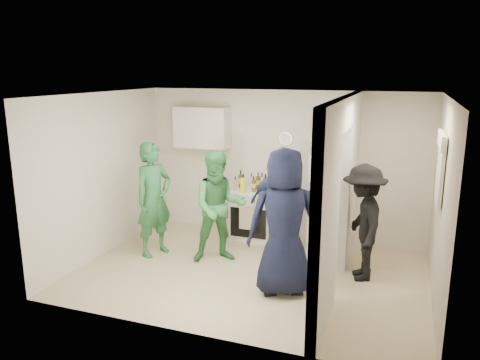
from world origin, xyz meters
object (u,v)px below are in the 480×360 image
(person_navy, at_px, (284,222))
(person_nook, at_px, (363,223))
(fridge, at_px, (331,202))
(person_green_center, at_px, (219,207))
(yellow_cup_stack_top, at_px, (347,148))
(stove, at_px, (254,214))
(blue_bowl, at_px, (328,140))
(person_denim, at_px, (279,205))
(person_green_left, at_px, (154,199))
(wicker_basket, at_px, (328,149))

(person_navy, bearing_deg, person_nook, -163.52)
(fridge, distance_m, person_green_center, 1.82)
(yellow_cup_stack_top, bearing_deg, person_nook, -67.25)
(stove, relative_size, person_nook, 0.53)
(stove, height_order, person_nook, person_nook)
(person_nook, bearing_deg, blue_bowl, -160.22)
(blue_bowl, bearing_deg, yellow_cup_stack_top, -25.11)
(stove, bearing_deg, yellow_cup_stack_top, -4.89)
(fridge, bearing_deg, yellow_cup_stack_top, -24.44)
(person_denim, height_order, person_nook, person_denim)
(person_green_left, xyz_separation_m, person_nook, (3.11, 0.18, -0.08))
(person_green_left, height_order, person_navy, person_navy)
(wicker_basket, relative_size, person_green_center, 0.21)
(person_green_left, relative_size, person_navy, 0.93)
(stove, xyz_separation_m, person_navy, (0.98, -1.77, 0.53))
(stove, bearing_deg, person_denim, -45.66)
(stove, xyz_separation_m, person_green_left, (-1.24, -1.17, 0.46))
(wicker_basket, bearing_deg, stove, -179.04)
(fridge, height_order, person_green_center, person_green_center)
(fridge, xyz_separation_m, person_nook, (0.58, -0.96, 0.03))
(stove, relative_size, person_green_left, 0.48)
(person_green_center, bearing_deg, fridge, 6.21)
(stove, distance_m, person_denim, 0.94)
(blue_bowl, bearing_deg, person_denim, -133.44)
(person_green_center, relative_size, person_nook, 1.04)
(blue_bowl, distance_m, person_nook, 1.54)
(fridge, xyz_separation_m, wicker_basket, (-0.10, 0.05, 0.85))
(stove, xyz_separation_m, blue_bowl, (1.20, 0.02, 1.33))
(person_denim, bearing_deg, person_green_center, -139.79)
(person_green_center, xyz_separation_m, person_denim, (0.79, 0.46, -0.02))
(yellow_cup_stack_top, height_order, person_denim, yellow_cup_stack_top)
(person_green_center, xyz_separation_m, person_nook, (2.07, 0.08, -0.03))
(stove, xyz_separation_m, person_green_center, (-0.20, -1.07, 0.41))
(fridge, height_order, person_green_left, person_green_left)
(yellow_cup_stack_top, bearing_deg, stove, 175.11)
(stove, relative_size, yellow_cup_stack_top, 3.38)
(fridge, bearing_deg, person_navy, -100.51)
(wicker_basket, distance_m, person_denim, 1.19)
(stove, relative_size, wicker_basket, 2.41)
(fridge, distance_m, blue_bowl, 0.98)
(person_green_left, relative_size, person_nook, 1.10)
(wicker_basket, height_order, person_nook, wicker_basket)
(person_denim, relative_size, person_navy, 0.85)
(blue_bowl, height_order, person_navy, person_navy)
(blue_bowl, height_order, person_nook, blue_bowl)
(person_denim, bearing_deg, person_navy, -61.61)
(stove, relative_size, person_denim, 0.52)
(blue_bowl, relative_size, person_navy, 0.13)
(person_green_center, bearing_deg, wicker_basket, 9.39)
(fridge, distance_m, person_denim, 0.91)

